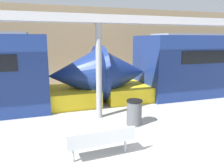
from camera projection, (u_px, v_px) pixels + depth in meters
name	position (u px, v px, depth m)	size (l,w,h in m)	color
station_wall	(73.00, 46.00, 14.31)	(56.00, 0.20, 5.00)	#9E8460
bench_near	(101.00, 140.00, 5.37)	(1.74, 0.52, 0.78)	#ADB2B7
trash_bin	(134.00, 112.00, 7.51)	(0.54, 0.54, 0.89)	#4C4F54
support_column_near	(99.00, 72.00, 8.00)	(0.22, 0.22, 3.48)	gray
canopy_beam	(98.00, 19.00, 7.62)	(28.00, 0.60, 0.28)	#B7B7BC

